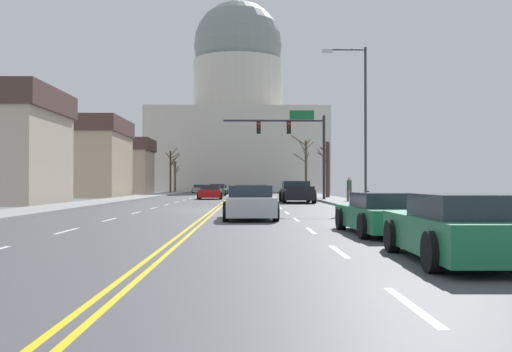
{
  "coord_description": "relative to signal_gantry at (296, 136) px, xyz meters",
  "views": [
    {
      "loc": [
        1.68,
        -30.64,
        1.36
      ],
      "look_at": [
        2.47,
        24.91,
        2.06
      ],
      "focal_mm": 41.34,
      "sensor_mm": 36.0,
      "label": 1
    }
  ],
  "objects": [
    {
      "name": "signal_gantry",
      "position": [
        0.0,
        0.0,
        0.0
      ],
      "size": [
        7.91,
        0.41,
        6.89
      ],
      "color": "#28282D",
      "rests_on": "ground"
    },
    {
      "name": "sedan_near_03",
      "position": [
        -3.66,
        -23.14,
        -4.42
      ],
      "size": [
        2.13,
        4.43,
        1.29
      ],
      "color": "silver",
      "rests_on": "ground"
    },
    {
      "name": "bare_tree_02",
      "position": [
        3.35,
        6.48,
        -2.36
      ],
      "size": [
        1.15,
        1.27,
        4.91
      ],
      "color": "#423328",
      "rests_on": "ground"
    },
    {
      "name": "sedan_near_02",
      "position": [
        -3.61,
        -16.03,
        -4.42
      ],
      "size": [
        2.06,
        4.48,
        1.29
      ],
      "color": "navy",
      "rests_on": "ground"
    },
    {
      "name": "flank_building_02",
      "position": [
        -23.46,
        31.84,
        -1.39
      ],
      "size": [
        14.41,
        7.69,
        7.18
      ],
      "color": "tan",
      "rests_on": "ground"
    },
    {
      "name": "sedan_oncoming_02",
      "position": [
        -7.16,
        29.08,
        -4.47
      ],
      "size": [
        2.01,
        4.53,
        1.17
      ],
      "color": "silver",
      "rests_on": "ground"
    },
    {
      "name": "flank_building_00",
      "position": [
        -20.64,
        12.25,
        -1.14
      ],
      "size": [
        9.8,
        9.93,
        7.69
      ],
      "color": "tan",
      "rests_on": "ground"
    },
    {
      "name": "bare_tree_03",
      "position": [
        -14.24,
        39.88,
        -2.47
      ],
      "size": [
        1.12,
        2.78,
        4.43
      ],
      "color": "brown",
      "rests_on": "ground"
    },
    {
      "name": "street_lamp_right",
      "position": [
        2.5,
        -13.11,
        0.27
      ],
      "size": [
        2.46,
        0.24,
        8.78
      ],
      "color": "#333338",
      "rests_on": "ground"
    },
    {
      "name": "bare_tree_01",
      "position": [
        -14.15,
        34.55,
        -1.74
      ],
      "size": [
        1.99,
        1.86,
        5.99
      ],
      "color": "#423328",
      "rests_on": "ground"
    },
    {
      "name": "pedestrian_00",
      "position": [
        3.29,
        -5.01,
        -3.97
      ],
      "size": [
        0.35,
        0.34,
        1.66
      ],
      "color": "#4C4238",
      "rests_on": "ground"
    },
    {
      "name": "ground",
      "position": [
        -5.4,
        -14.88,
        -5.01
      ],
      "size": [
        20.0,
        180.0,
        0.2
      ],
      "color": "#4C4C51"
    },
    {
      "name": "bare_tree_00",
      "position": [
        2.52,
        17.77,
        -1.66
      ],
      "size": [
        2.47,
        1.2,
        6.49
      ],
      "color": "#4C3D2D",
      "rests_on": "ground"
    },
    {
      "name": "sedan_oncoming_03",
      "position": [
        -10.53,
        37.66,
        -4.47
      ],
      "size": [
        2.04,
        4.28,
        1.18
      ],
      "color": "#9EA3A8",
      "rests_on": "ground"
    },
    {
      "name": "sedan_near_04",
      "position": [
        -0.01,
        -29.72,
        -4.5
      ],
      "size": [
        2.2,
        4.71,
        1.11
      ],
      "color": "#1E7247",
      "rests_on": "ground"
    },
    {
      "name": "pickup_truck_near_00",
      "position": [
        -0.23,
        -3.7,
        -4.34
      ],
      "size": [
        2.36,
        5.46,
        1.53
      ],
      "color": "black",
      "rests_on": "ground"
    },
    {
      "name": "bicycle_parked",
      "position": [
        2.75,
        -13.7,
        -4.54
      ],
      "size": [
        0.12,
        1.77,
        0.85
      ],
      "color": "black",
      "rests_on": "ground"
    },
    {
      "name": "sedan_oncoming_01",
      "position": [
        -7.09,
        19.32,
        -4.44
      ],
      "size": [
        2.01,
        4.32,
        1.29
      ],
      "color": "#1E7247",
      "rests_on": "ground"
    },
    {
      "name": "capitol_building",
      "position": [
        -5.4,
        55.88,
        8.58
      ],
      "size": [
        29.64,
        18.17,
        35.17
      ],
      "color": "beige",
      "rests_on": "ground"
    },
    {
      "name": "sedan_near_01",
      "position": [
        -3.45,
        -10.45,
        -4.48
      ],
      "size": [
        2.03,
        4.72,
        1.19
      ],
      "color": "silver",
      "rests_on": "ground"
    },
    {
      "name": "sedan_oncoming_00",
      "position": [
        -6.97,
        5.53,
        -4.45
      ],
      "size": [
        2.16,
        4.28,
        1.24
      ],
      "color": "#B71414",
      "rests_on": "ground"
    },
    {
      "name": "sedan_near_05",
      "position": [
        0.01,
        -35.36,
        -4.46
      ],
      "size": [
        2.06,
        4.38,
        1.18
      ],
      "color": "#1E7247",
      "rests_on": "ground"
    }
  ]
}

